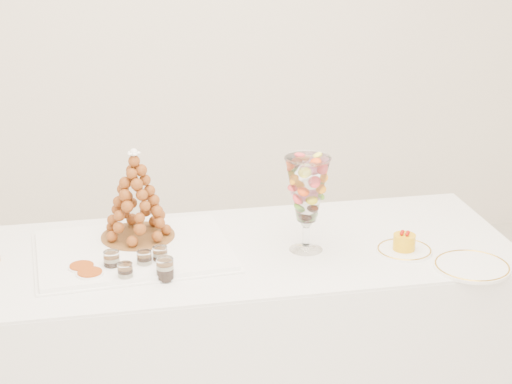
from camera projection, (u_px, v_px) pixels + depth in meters
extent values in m
cube|color=white|center=(242.00, 341.00, 3.19)|extent=(1.99, 0.87, 0.73)
cube|color=white|center=(242.00, 250.00, 3.06)|extent=(1.98, 0.86, 0.01)
cube|color=white|center=(133.00, 251.00, 3.01)|extent=(0.71, 0.57, 0.02)
cylinder|color=white|center=(306.00, 247.00, 3.05)|extent=(0.12, 0.12, 0.02)
cylinder|color=white|center=(306.00, 233.00, 3.03)|extent=(0.03, 0.03, 0.08)
sphere|color=white|center=(306.00, 223.00, 3.02)|extent=(0.04, 0.04, 0.04)
cylinder|color=white|center=(404.00, 250.00, 3.03)|extent=(0.20, 0.20, 0.01)
cylinder|color=white|center=(472.00, 267.00, 2.90)|extent=(0.26, 0.26, 0.01)
cylinder|color=white|center=(112.00, 262.00, 2.87)|extent=(0.06, 0.06, 0.07)
cylinder|color=white|center=(144.00, 260.00, 2.88)|extent=(0.06, 0.06, 0.07)
cylinder|color=white|center=(160.00, 256.00, 2.91)|extent=(0.05, 0.05, 0.07)
cylinder|color=white|center=(125.00, 273.00, 2.79)|extent=(0.06, 0.06, 0.07)
cylinder|color=white|center=(165.00, 269.00, 2.81)|extent=(0.07, 0.07, 0.08)
cylinder|color=white|center=(82.00, 270.00, 2.86)|extent=(0.09, 0.09, 0.03)
cylinder|color=white|center=(90.00, 276.00, 2.81)|extent=(0.09, 0.09, 0.03)
cylinder|color=brown|center=(138.00, 236.00, 3.10)|extent=(0.27, 0.27, 0.01)
cone|color=brown|center=(136.00, 194.00, 3.05)|extent=(0.27, 0.27, 0.32)
sphere|color=white|center=(134.00, 153.00, 2.99)|extent=(0.03, 0.03, 0.03)
cylinder|color=#E5A60A|center=(404.00, 242.00, 3.02)|extent=(0.08, 0.08, 0.06)
sphere|color=#9A0F05|center=(408.00, 232.00, 3.01)|extent=(0.01, 0.01, 0.01)
sphere|color=#9A0F05|center=(403.00, 232.00, 3.02)|extent=(0.01, 0.01, 0.01)
sphere|color=#9A0F05|center=(402.00, 234.00, 3.00)|extent=(0.01, 0.01, 0.01)
sphere|color=#9A0F05|center=(407.00, 234.00, 3.00)|extent=(0.01, 0.01, 0.01)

